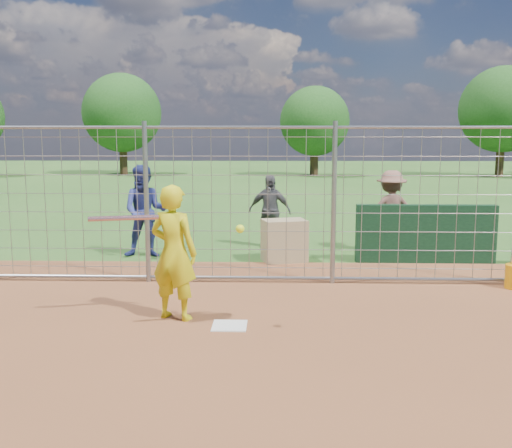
{
  "coord_description": "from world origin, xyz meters",
  "views": [
    {
      "loc": [
        0.55,
        -7.04,
        2.35
      ],
      "look_at": [
        0.3,
        0.8,
        1.15
      ],
      "focal_mm": 40.0,
      "sensor_mm": 36.0,
      "label": 1
    }
  ],
  "objects_px": {
    "batter": "(174,253)",
    "equipment_bin": "(284,241)",
    "bystander_c": "(391,212)",
    "bystander_a": "(145,211)",
    "bystander_b": "(269,211)"
  },
  "relations": [
    {
      "from": "batter",
      "to": "equipment_bin",
      "type": "height_order",
      "value": "batter"
    },
    {
      "from": "equipment_bin",
      "to": "bystander_c",
      "type": "bearing_deg",
      "value": 8.11
    },
    {
      "from": "bystander_a",
      "to": "bystander_c",
      "type": "bearing_deg",
      "value": 3.48
    },
    {
      "from": "bystander_b",
      "to": "equipment_bin",
      "type": "xyz_separation_m",
      "value": [
        0.29,
        -1.39,
        -0.38
      ]
    },
    {
      "from": "bystander_c",
      "to": "equipment_bin",
      "type": "bearing_deg",
      "value": 18.48
    },
    {
      "from": "batter",
      "to": "bystander_b",
      "type": "height_order",
      "value": "batter"
    },
    {
      "from": "bystander_a",
      "to": "bystander_c",
      "type": "height_order",
      "value": "bystander_a"
    },
    {
      "from": "bystander_a",
      "to": "equipment_bin",
      "type": "bearing_deg",
      "value": -10.65
    },
    {
      "from": "bystander_a",
      "to": "equipment_bin",
      "type": "xyz_separation_m",
      "value": [
        2.73,
        -0.33,
        -0.51
      ]
    },
    {
      "from": "batter",
      "to": "bystander_a",
      "type": "distance_m",
      "value": 4.07
    },
    {
      "from": "bystander_c",
      "to": "equipment_bin",
      "type": "distance_m",
      "value": 2.43
    },
    {
      "from": "bystander_a",
      "to": "equipment_bin",
      "type": "height_order",
      "value": "bystander_a"
    },
    {
      "from": "bystander_b",
      "to": "bystander_a",
      "type": "bearing_deg",
      "value": -144.36
    },
    {
      "from": "batter",
      "to": "equipment_bin",
      "type": "relative_size",
      "value": 2.2
    },
    {
      "from": "bystander_b",
      "to": "bystander_c",
      "type": "relative_size",
      "value": 0.93
    }
  ]
}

